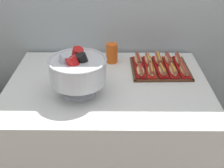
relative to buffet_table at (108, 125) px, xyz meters
The scene contains 15 objects.
ground_plane 0.39m from the buffet_table, ahead, with size 10.00×10.00×0.00m, color #7A6B5B.
buffet_table is the anchor object (origin of this frame).
serving_tray 0.55m from the buffet_table, 27.48° to the left, with size 0.41×0.37×0.01m.
hot_dog_0 0.46m from the buffet_table, 25.48° to the left, with size 0.07×0.16×0.06m.
hot_dog_1 0.50m from the buffet_table, 19.92° to the left, with size 0.07×0.16×0.06m.
hot_dog_2 0.55m from the buffet_table, 16.41° to the left, with size 0.07×0.16×0.06m.
hot_dog_3 0.60m from the buffet_table, 14.01° to the left, with size 0.07×0.16×0.06m.
hot_dog_4 0.66m from the buffet_table, 12.26° to the left, with size 0.07×0.17×0.06m.
hot_dog_5 0.52m from the buffet_table, 51.31° to the left, with size 0.08×0.17×0.06m.
hot_dog_6 0.56m from the buffet_table, 43.05° to the left, with size 0.07×0.18×0.06m.
hot_dog_7 0.60m from the buffet_table, 36.81° to the left, with size 0.07×0.18×0.07m.
hot_dog_8 0.65m from the buffet_table, 32.03° to the left, with size 0.07×0.17×0.06m.
hot_dog_9 0.70m from the buffet_table, 28.31° to the left, with size 0.06×0.17×0.06m.
punch_bowl 0.56m from the buffet_table, 143.24° to the right, with size 0.35×0.35×0.29m.
cup_stack 0.53m from the buffet_table, 85.85° to the left, with size 0.09×0.09×0.14m.
Camera 1 is at (0.04, -1.61, 1.71)m, focal length 45.53 mm.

